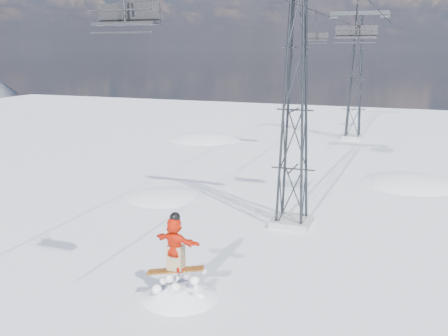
{
  "coord_description": "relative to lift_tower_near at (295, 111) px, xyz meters",
  "views": [
    {
      "loc": [
        5.7,
        -14.26,
        8.2
      ],
      "look_at": [
        -0.81,
        3.13,
        3.75
      ],
      "focal_mm": 40.0,
      "sensor_mm": 36.0,
      "label": 1
    }
  ],
  "objects": [
    {
      "name": "lift_chair_near",
      "position": [
        -2.2,
        -10.53,
        3.56
      ],
      "size": [
        1.84,
        0.53,
        2.28
      ],
      "color": "black",
      "rests_on": "ground"
    },
    {
      "name": "haul_cables",
      "position": [
        0.0,
        11.5,
        5.38
      ],
      "size": [
        4.46,
        51.0,
        0.06
      ],
      "color": "black",
      "rests_on": "ground"
    },
    {
      "name": "lift_tower_near",
      "position": [
        0.0,
        0.0,
        0.0
      ],
      "size": [
        5.2,
        1.8,
        11.43
      ],
      "color": "#999999",
      "rests_on": "ground"
    },
    {
      "name": "snow_terrain",
      "position": [
        -5.57,
        13.24,
        -15.06
      ],
      "size": [
        39.0,
        37.0,
        22.0
      ],
      "color": "white",
      "rests_on": "ground"
    },
    {
      "name": "lift_chair_far",
      "position": [
        -2.2,
        16.31,
        3.55
      ],
      "size": [
        1.85,
        0.53,
        2.29
      ],
      "color": "black",
      "rests_on": "ground"
    },
    {
      "name": "ground",
      "position": [
        -0.8,
        -8.0,
        -5.47
      ],
      "size": [
        120.0,
        120.0,
        0.0
      ],
      "primitive_type": "plane",
      "color": "white",
      "rests_on": "ground"
    },
    {
      "name": "lift_chair_mid",
      "position": [
        2.2,
        2.72,
        3.45
      ],
      "size": [
        1.95,
        0.56,
        2.42
      ],
      "color": "black",
      "rests_on": "ground"
    },
    {
      "name": "lift_tower_far",
      "position": [
        0.0,
        25.0,
        0.0
      ],
      "size": [
        5.2,
        1.8,
        11.43
      ],
      "color": "#999999",
      "rests_on": "ground"
    }
  ]
}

